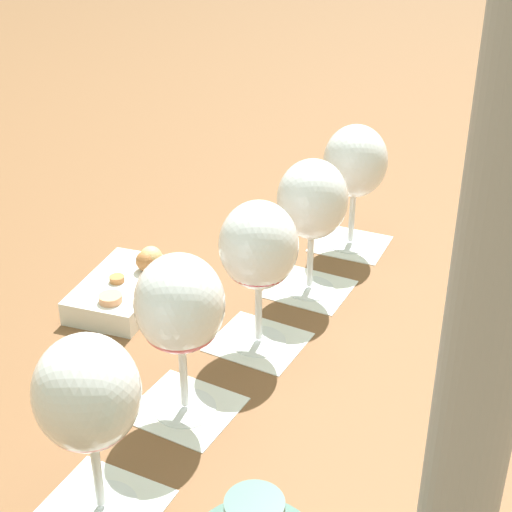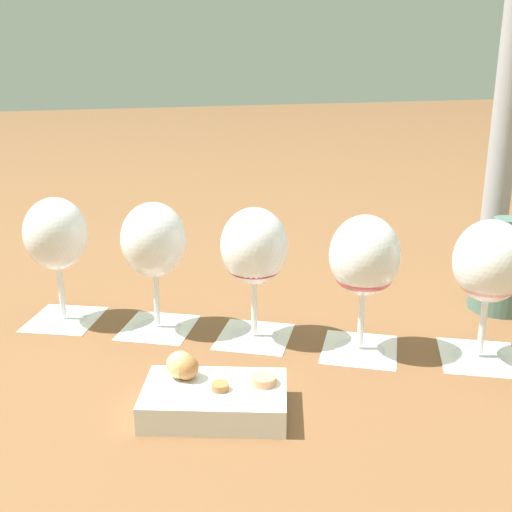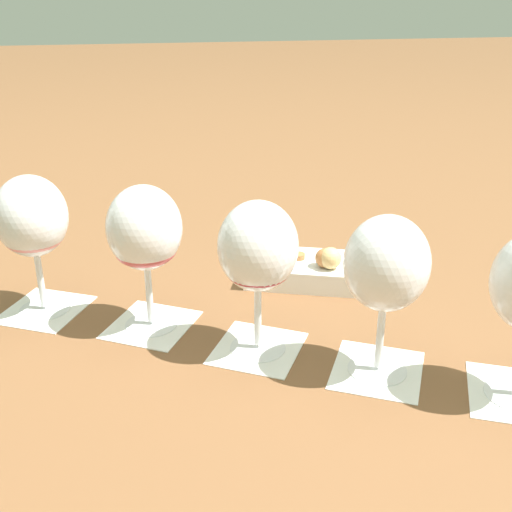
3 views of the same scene
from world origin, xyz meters
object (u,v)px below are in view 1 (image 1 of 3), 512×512
Objects in this scene: wine_glass_1 at (180,310)px; wine_glass_3 at (312,205)px; wine_glass_0 at (88,400)px; wine_glass_4 at (355,166)px; snack_dish at (126,287)px; wine_glass_2 at (260,252)px.

wine_glass_3 is at bearing -31.13° from wine_glass_1.
wine_glass_0 and wine_glass_3 have the same top height.
wine_glass_0 is at bearing 150.95° from wine_glass_4.
wine_glass_2 is at bearing -120.06° from snack_dish.
snack_dish is (-0.03, 0.25, -0.11)m from wine_glass_3.
wine_glass_0 and wine_glass_1 have the same top height.
wine_glass_1 and wine_glass_2 have the same top height.
wine_glass_1 is at bearing -25.63° from wine_glass_0.
snack_dish is at bearing 95.73° from wine_glass_3.
wine_glass_0 is at bearing 154.37° from wine_glass_1.
snack_dish is (-0.16, 0.33, -0.11)m from wine_glass_4.
wine_glass_1 is 0.28m from snack_dish.
wine_glass_2 is 0.15m from wine_glass_3.
wine_glass_2 is at bearing -29.44° from wine_glass_0.
wine_glass_4 is 0.38m from snack_dish.
wine_glass_1 is at bearing 146.57° from wine_glass_2.
wine_glass_4 is 1.02× the size of snack_dish.
wine_glass_0 and wine_glass_2 have the same top height.
wine_glass_2 is (0.27, -0.15, -0.00)m from wine_glass_0.
snack_dish is at bearing 4.15° from wine_glass_0.
wine_glass_3 is 1.00× the size of wine_glass_4.
wine_glass_3 is (0.40, -0.23, 0.00)m from wine_glass_0.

